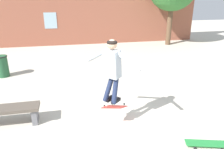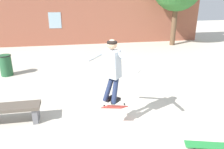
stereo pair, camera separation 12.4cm
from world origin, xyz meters
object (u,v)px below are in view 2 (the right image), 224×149
at_px(skateboard_flipping, 115,107).
at_px(trash_bin, 6,65).
at_px(park_bench, 5,111).
at_px(skateboard_resting, 207,145).
at_px(skater, 112,66).

bearing_deg(skateboard_flipping, trash_bin, 89.79).
distance_m(park_bench, skateboard_resting, 4.47).
relative_size(trash_bin, skateboard_flipping, 1.09).
relative_size(park_bench, skateboard_resting, 1.84).
bearing_deg(skateboard_flipping, park_bench, 128.88).
distance_m(skater, skateboard_flipping, 0.99).
distance_m(trash_bin, skater, 5.24).
bearing_deg(skateboard_resting, park_bench, 174.02).
distance_m(park_bench, trash_bin, 3.59).
bearing_deg(skateboard_resting, trash_bin, 149.97).
bearing_deg(skater, trash_bin, 86.66).
height_order(park_bench, skater, skater).
distance_m(skateboard_flipping, skateboard_resting, 2.05).
xyz_separation_m(trash_bin, skateboard_resting, (4.98, -5.15, -0.34)).
relative_size(park_bench, skater, 1.12).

